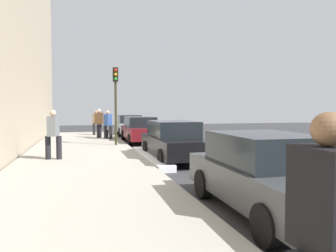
{
  "coord_description": "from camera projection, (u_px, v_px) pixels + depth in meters",
  "views": [
    {
      "loc": [
        12.54,
        -3.22,
        1.99
      ],
      "look_at": [
        1.77,
        -0.41,
        1.4
      ],
      "focal_mm": 34.86,
      "sensor_mm": 36.0,
      "label": 1
    }
  ],
  "objects": [
    {
      "name": "sidewalk",
      "position": [
        81.0,
        160.0,
        12.2
      ],
      "size": [
        28.0,
        4.6,
        0.15
      ],
      "primitive_type": "cube",
      "color": "#A39E93",
      "rests_on": "ground"
    },
    {
      "name": "lane_stripe_centre",
      "position": [
        239.0,
        156.0,
        13.85
      ],
      "size": [
        28.0,
        0.14,
        0.01
      ],
      "primitive_type": "cube",
      "color": "gold",
      "rests_on": "ground"
    },
    {
      "name": "parked_car_silver",
      "position": [
        130.0,
        125.0,
        24.72
      ],
      "size": [
        4.44,
        1.96,
        1.51
      ],
      "color": "black",
      "rests_on": "ground"
    },
    {
      "name": "parked_car_black",
      "position": [
        174.0,
        141.0,
        12.64
      ],
      "size": [
        4.54,
        1.91,
        1.51
      ],
      "color": "black",
      "rests_on": "ground"
    },
    {
      "name": "parked_car_maroon",
      "position": [
        140.0,
        129.0,
        19.36
      ],
      "size": [
        4.78,
        1.91,
        1.51
      ],
      "color": "black",
      "rests_on": "ground"
    },
    {
      "name": "ground_plane",
      "position": [
        167.0,
        159.0,
        13.04
      ],
      "size": [
        56.0,
        56.0,
        0.0
      ],
      "primitive_type": "plane",
      "color": "#333335"
    },
    {
      "name": "pedestrian_tan_coat",
      "position": [
        96.0,
        122.0,
        23.09
      ],
      "size": [
        0.54,
        0.5,
        1.71
      ],
      "color": "black",
      "rests_on": "sidewalk"
    },
    {
      "name": "pedestrian_black_coat",
      "position": [
        326.0,
        236.0,
        2.23
      ],
      "size": [
        0.5,
        0.6,
        1.82
      ],
      "color": "black",
      "rests_on": "sidewalk"
    },
    {
      "name": "traffic_light_pole",
      "position": [
        116.0,
        92.0,
        16.44
      ],
      "size": [
        0.35,
        0.26,
        3.92
      ],
      "color": "#2D2D19",
      "rests_on": "sidewalk"
    },
    {
      "name": "snow_bank_curb",
      "position": [
        151.0,
        157.0,
        12.6
      ],
      "size": [
        5.24,
        0.56,
        0.22
      ],
      "primitive_type": "cube",
      "color": "white",
      "rests_on": "ground"
    },
    {
      "name": "pedestrian_brown_coat",
      "position": [
        99.0,
        122.0,
        20.7
      ],
      "size": [
        0.59,
        0.57,
        1.83
      ],
      "color": "black",
      "rests_on": "sidewalk"
    },
    {
      "name": "pedestrian_blue_coat",
      "position": [
        108.0,
        124.0,
        19.9
      ],
      "size": [
        0.55,
        0.52,
        1.74
      ],
      "color": "black",
      "rests_on": "sidewalk"
    },
    {
      "name": "rolling_suitcase",
      "position": [
        107.0,
        134.0,
        20.39
      ],
      "size": [
        0.34,
        0.22,
        0.87
      ],
      "color": "black",
      "rests_on": "sidewalk"
    },
    {
      "name": "pedestrian_grey_coat",
      "position": [
        53.0,
        133.0,
        11.85
      ],
      "size": [
        0.54,
        0.58,
        1.8
      ],
      "color": "black",
      "rests_on": "sidewalk"
    },
    {
      "name": "parked_car_charcoal",
      "position": [
        268.0,
        174.0,
        6.2
      ],
      "size": [
        4.32,
        1.95,
        1.51
      ],
      "color": "black",
      "rests_on": "ground"
    }
  ]
}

